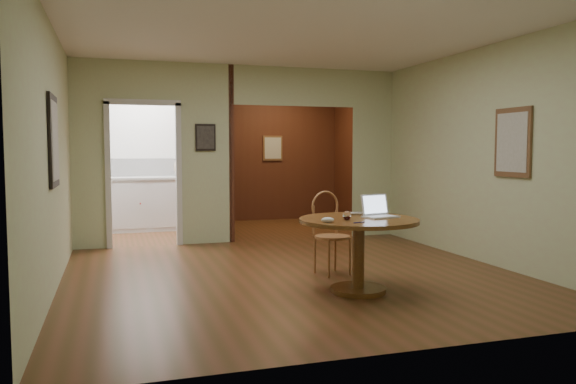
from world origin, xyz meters
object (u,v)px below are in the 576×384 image
object	(u,v)px
dining_table	(359,238)
closed_laptop	(363,214)
chair	(329,228)
open_laptop	(378,211)

from	to	relation	value
dining_table	closed_laptop	world-z (taller)	closed_laptop
chair	closed_laptop	world-z (taller)	chair
dining_table	closed_laptop	size ratio (longest dim) A/B	3.95
chair	open_laptop	xyz separation A→B (m)	(0.20, -0.82, 0.27)
dining_table	chair	size ratio (longest dim) A/B	1.25
chair	open_laptop	bearing A→B (deg)	-89.08
open_laptop	dining_table	bearing A→B (deg)	-176.55
open_laptop	chair	bearing A→B (deg)	91.75
dining_table	chair	xyz separation A→B (m)	(0.04, 0.88, -0.02)
open_laptop	closed_laptop	size ratio (longest dim) A/B	1.20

